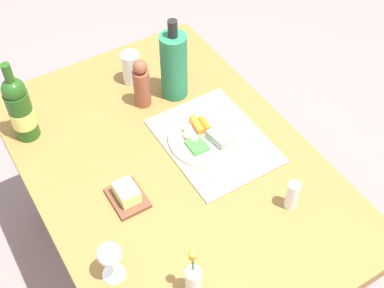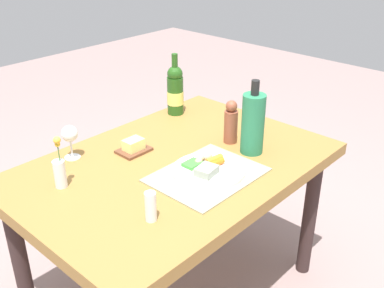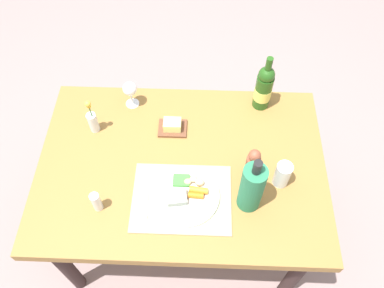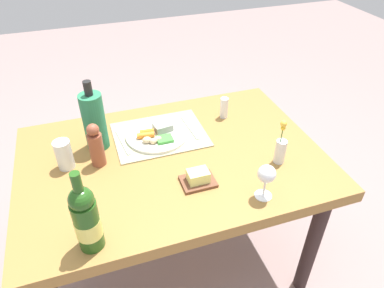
{
  "view_description": "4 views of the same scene",
  "coord_description": "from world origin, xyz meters",
  "px_view_note": "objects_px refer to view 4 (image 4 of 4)",
  "views": [
    {
      "loc": [
        -0.93,
        0.5,
        1.98
      ],
      "look_at": [
        0.01,
        -0.08,
        0.74
      ],
      "focal_mm": 48.37,
      "sensor_mm": 36.0,
      "label": 1
    },
    {
      "loc": [
        -1.13,
        -1.14,
        1.58
      ],
      "look_at": [
        0.07,
        -0.03,
        0.76
      ],
      "focal_mm": 42.8,
      "sensor_mm": 36.0,
      "label": 2
    },
    {
      "loc": [
        0.08,
        -0.87,
        2.16
      ],
      "look_at": [
        0.04,
        0.06,
        0.76
      ],
      "focal_mm": 36.51,
      "sensor_mm": 36.0,
      "label": 3
    },
    {
      "loc": [
        0.29,
        1.13,
        1.64
      ],
      "look_at": [
        -0.09,
        0.0,
        0.75
      ],
      "focal_mm": 33.2,
      "sensor_mm": 36.0,
      "label": 4
    }
  ],
  "objects_px": {
    "dining_table": "(173,171)",
    "knife": "(123,142)",
    "wine_glass": "(266,175)",
    "salt_shaker": "(224,108)",
    "pepper_mill": "(96,146)",
    "dinner_plate": "(157,134)",
    "wine_bottle": "(86,219)",
    "flower_vase": "(281,149)",
    "cooler_bottle": "(94,121)",
    "butter_dish": "(198,178)",
    "fork": "(190,128)",
    "water_tumbler": "(64,156)"
  },
  "relations": [
    {
      "from": "knife",
      "to": "wine_glass",
      "type": "height_order",
      "value": "wine_glass"
    },
    {
      "from": "butter_dish",
      "to": "wine_glass",
      "type": "bearing_deg",
      "value": 144.69
    },
    {
      "from": "dining_table",
      "to": "wine_bottle",
      "type": "xyz_separation_m",
      "value": [
        0.36,
        0.35,
        0.2
      ]
    },
    {
      "from": "dining_table",
      "to": "pepper_mill",
      "type": "bearing_deg",
      "value": -9.86
    },
    {
      "from": "fork",
      "to": "wine_glass",
      "type": "height_order",
      "value": "wine_glass"
    },
    {
      "from": "dining_table",
      "to": "cooler_bottle",
      "type": "relative_size",
      "value": 4.03
    },
    {
      "from": "dinner_plate",
      "to": "cooler_bottle",
      "type": "bearing_deg",
      "value": -4.13
    },
    {
      "from": "wine_glass",
      "to": "pepper_mill",
      "type": "distance_m",
      "value": 0.67
    },
    {
      "from": "wine_bottle",
      "to": "fork",
      "type": "bearing_deg",
      "value": -134.01
    },
    {
      "from": "dinner_plate",
      "to": "water_tumbler",
      "type": "bearing_deg",
      "value": 11.76
    },
    {
      "from": "water_tumbler",
      "to": "flower_vase",
      "type": "distance_m",
      "value": 0.86
    },
    {
      "from": "water_tumbler",
      "to": "wine_bottle",
      "type": "height_order",
      "value": "wine_bottle"
    },
    {
      "from": "dining_table",
      "to": "knife",
      "type": "xyz_separation_m",
      "value": [
        0.18,
        -0.16,
        0.09
      ]
    },
    {
      "from": "wine_glass",
      "to": "dinner_plate",
      "type": "bearing_deg",
      "value": -59.94
    },
    {
      "from": "wine_bottle",
      "to": "salt_shaker",
      "type": "distance_m",
      "value": 0.89
    },
    {
      "from": "dining_table",
      "to": "wine_glass",
      "type": "distance_m",
      "value": 0.46
    },
    {
      "from": "knife",
      "to": "wine_bottle",
      "type": "height_order",
      "value": "wine_bottle"
    },
    {
      "from": "dining_table",
      "to": "fork",
      "type": "xyz_separation_m",
      "value": [
        -0.14,
        -0.17,
        0.09
      ]
    },
    {
      "from": "wine_bottle",
      "to": "wine_glass",
      "type": "xyz_separation_m",
      "value": [
        -0.62,
        -0.02,
        -0.02
      ]
    },
    {
      "from": "pepper_mill",
      "to": "wine_bottle",
      "type": "bearing_deg",
      "value": 80.27
    },
    {
      "from": "knife",
      "to": "wine_bottle",
      "type": "distance_m",
      "value": 0.55
    },
    {
      "from": "wine_glass",
      "to": "salt_shaker",
      "type": "xyz_separation_m",
      "value": [
        -0.07,
        -0.55,
        -0.05
      ]
    },
    {
      "from": "wine_glass",
      "to": "flower_vase",
      "type": "bearing_deg",
      "value": -134.06
    },
    {
      "from": "wine_glass",
      "to": "pepper_mill",
      "type": "relative_size",
      "value": 0.74
    },
    {
      "from": "dinner_plate",
      "to": "knife",
      "type": "bearing_deg",
      "value": -0.51
    },
    {
      "from": "water_tumbler",
      "to": "butter_dish",
      "type": "relative_size",
      "value": 0.96
    },
    {
      "from": "dining_table",
      "to": "flower_vase",
      "type": "xyz_separation_m",
      "value": [
        -0.41,
        0.17,
        0.15
      ]
    },
    {
      "from": "knife",
      "to": "cooler_bottle",
      "type": "height_order",
      "value": "cooler_bottle"
    },
    {
      "from": "cooler_bottle",
      "to": "butter_dish",
      "type": "distance_m",
      "value": 0.5
    },
    {
      "from": "wine_bottle",
      "to": "flower_vase",
      "type": "height_order",
      "value": "wine_bottle"
    },
    {
      "from": "wine_bottle",
      "to": "pepper_mill",
      "type": "bearing_deg",
      "value": -99.73
    },
    {
      "from": "knife",
      "to": "wine_bottle",
      "type": "bearing_deg",
      "value": 63.83
    },
    {
      "from": "fork",
      "to": "pepper_mill",
      "type": "bearing_deg",
      "value": 11.39
    },
    {
      "from": "salt_shaker",
      "to": "knife",
      "type": "bearing_deg",
      "value": 6.97
    },
    {
      "from": "flower_vase",
      "to": "salt_shaker",
      "type": "distance_m",
      "value": 0.4
    },
    {
      "from": "salt_shaker",
      "to": "pepper_mill",
      "type": "bearing_deg",
      "value": 15.05
    },
    {
      "from": "dining_table",
      "to": "wine_glass",
      "type": "height_order",
      "value": "wine_glass"
    },
    {
      "from": "salt_shaker",
      "to": "water_tumbler",
      "type": "bearing_deg",
      "value": 11.02
    },
    {
      "from": "knife",
      "to": "flower_vase",
      "type": "height_order",
      "value": "flower_vase"
    },
    {
      "from": "fork",
      "to": "salt_shaker",
      "type": "xyz_separation_m",
      "value": [
        -0.19,
        -0.05,
        0.04
      ]
    },
    {
      "from": "dining_table",
      "to": "wine_glass",
      "type": "relative_size",
      "value": 8.86
    },
    {
      "from": "salt_shaker",
      "to": "wine_bottle",
      "type": "bearing_deg",
      "value": 39.47
    },
    {
      "from": "fork",
      "to": "dining_table",
      "type": "bearing_deg",
      "value": 47.22
    },
    {
      "from": "dining_table",
      "to": "dinner_plate",
      "type": "height_order",
      "value": "dinner_plate"
    },
    {
      "from": "dinner_plate",
      "to": "fork",
      "type": "xyz_separation_m",
      "value": [
        -0.16,
        -0.01,
        -0.01
      ]
    },
    {
      "from": "knife",
      "to": "cooler_bottle",
      "type": "distance_m",
      "value": 0.16
    },
    {
      "from": "pepper_mill",
      "to": "cooler_bottle",
      "type": "bearing_deg",
      "value": -96.0
    },
    {
      "from": "flower_vase",
      "to": "salt_shaker",
      "type": "relative_size",
      "value": 1.94
    },
    {
      "from": "knife",
      "to": "flower_vase",
      "type": "bearing_deg",
      "value": 144.52
    },
    {
      "from": "flower_vase",
      "to": "cooler_bottle",
      "type": "relative_size",
      "value": 0.64
    }
  ]
}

